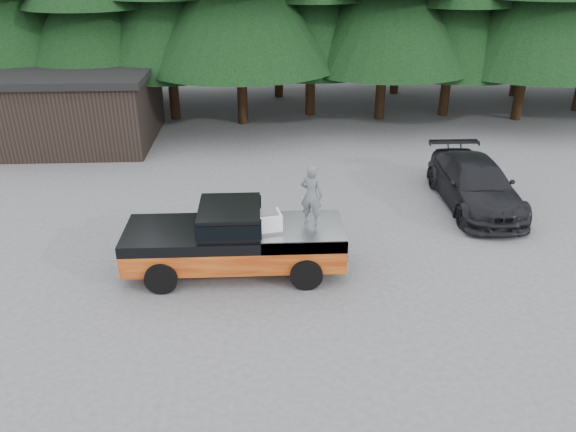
{
  "coord_description": "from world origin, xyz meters",
  "views": [
    {
      "loc": [
        -0.13,
        -13.12,
        8.01
      ],
      "look_at": [
        0.53,
        0.0,
        1.7
      ],
      "focal_mm": 35.0,
      "sensor_mm": 36.0,
      "label": 1
    }
  ],
  "objects_px": {
    "man_on_bed": "(311,195)",
    "pickup_truck": "(235,249)",
    "air_compressor": "(267,222)",
    "parked_car": "(475,184)",
    "utility_building": "(61,105)"
  },
  "relations": [
    {
      "from": "parked_car",
      "to": "air_compressor",
      "type": "bearing_deg",
      "value": -149.53
    },
    {
      "from": "pickup_truck",
      "to": "man_on_bed",
      "type": "xyz_separation_m",
      "value": [
        2.05,
        0.11,
        1.49
      ]
    },
    {
      "from": "pickup_truck",
      "to": "man_on_bed",
      "type": "relative_size",
      "value": 3.62
    },
    {
      "from": "pickup_truck",
      "to": "air_compressor",
      "type": "relative_size",
      "value": 8.59
    },
    {
      "from": "air_compressor",
      "to": "man_on_bed",
      "type": "height_order",
      "value": "man_on_bed"
    },
    {
      "from": "pickup_truck",
      "to": "parked_car",
      "type": "height_order",
      "value": "parked_car"
    },
    {
      "from": "parked_car",
      "to": "utility_building",
      "type": "relative_size",
      "value": 0.64
    },
    {
      "from": "air_compressor",
      "to": "parked_car",
      "type": "relative_size",
      "value": 0.13
    },
    {
      "from": "man_on_bed",
      "to": "parked_car",
      "type": "relative_size",
      "value": 0.31
    },
    {
      "from": "man_on_bed",
      "to": "pickup_truck",
      "type": "bearing_deg",
      "value": 27.42
    },
    {
      "from": "parked_car",
      "to": "utility_building",
      "type": "xyz_separation_m",
      "value": [
        -16.08,
        7.91,
        0.88
      ]
    },
    {
      "from": "man_on_bed",
      "to": "parked_car",
      "type": "xyz_separation_m",
      "value": [
        5.92,
        3.79,
        -1.38
      ]
    },
    {
      "from": "pickup_truck",
      "to": "utility_building",
      "type": "xyz_separation_m",
      "value": [
        -8.11,
        11.81,
        1.0
      ]
    },
    {
      "from": "air_compressor",
      "to": "utility_building",
      "type": "bearing_deg",
      "value": 115.64
    },
    {
      "from": "utility_building",
      "to": "air_compressor",
      "type": "bearing_deg",
      "value": -53.29
    }
  ]
}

